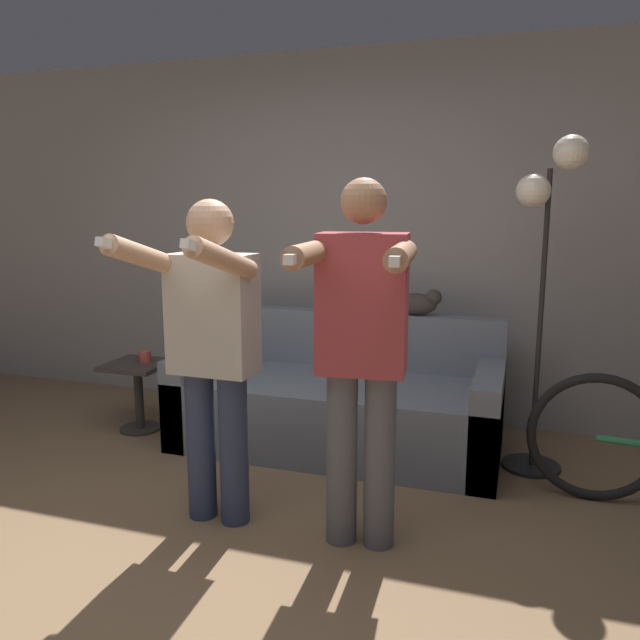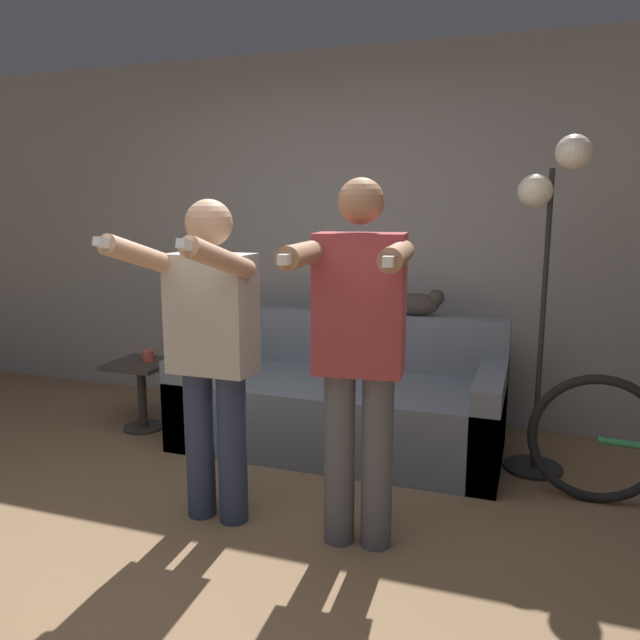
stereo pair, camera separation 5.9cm
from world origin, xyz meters
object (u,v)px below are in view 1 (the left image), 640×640
person_left (212,342)px  couch (338,404)px  floor_lamp (548,228)px  cup (145,357)px  side_table (138,382)px  person_right (361,345)px  cat (417,303)px

person_left → couch: bearing=76.7°
person_left → floor_lamp: size_ratio=0.82×
cup → person_left: bearing=-43.6°
person_left → cup: (-1.05, 1.00, -0.39)m
side_table → person_left: bearing=-41.6°
person_left → person_right: 0.72m
floor_lamp → side_table: bearing=-176.2°
person_left → cat: bearing=64.9°
couch → cup: 1.36m
cat → side_table: 1.96m
cat → cup: bearing=-165.2°
person_left → cat: 1.63m
person_left → person_right: size_ratio=0.95×
floor_lamp → cup: 2.69m
side_table → cat: bearing=15.4°
couch → person_left: bearing=-104.2°
person_left → floor_lamp: floor_lamp is taller
couch → person_right: person_right is taller
person_right → couch: bearing=104.8°
person_left → floor_lamp: 1.94m
couch → floor_lamp: 1.65m
cat → cup: 1.87m
cat → floor_lamp: floor_lamp is taller
floor_lamp → side_table: floor_lamp is taller
couch → side_table: couch is taller
couch → side_table: size_ratio=4.26×
person_right → floor_lamp: size_ratio=0.86×
couch → person_left: size_ratio=1.30×
cat → couch: bearing=-141.8°
person_right → cup: person_right is taller
person_left → side_table: size_ratio=3.28×
cup → floor_lamp: bearing=3.2°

